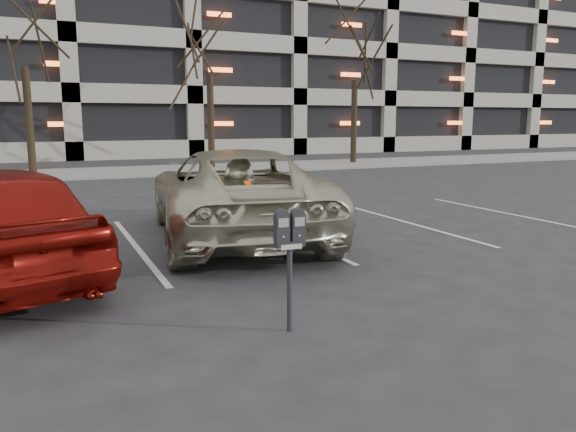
{
  "coord_description": "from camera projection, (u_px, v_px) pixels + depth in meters",
  "views": [
    {
      "loc": [
        -2.85,
        -7.28,
        2.16
      ],
      "look_at": [
        -0.09,
        -1.12,
        0.99
      ],
      "focal_mm": 35.0,
      "sensor_mm": 36.0,
      "label": 1
    }
  ],
  "objects": [
    {
      "name": "sidewalk",
      "position": [
        115.0,
        172.0,
        22.44
      ],
      "size": [
        80.0,
        4.0,
        0.12
      ],
      "primitive_type": "cube",
      "color": "gray",
      "rests_on": "ground"
    },
    {
      "name": "suv_silver",
      "position": [
        235.0,
        193.0,
        10.26
      ],
      "size": [
        3.59,
        6.22,
        1.64
      ],
      "rotation": [
        0.0,
        0.0,
        2.99
      ],
      "color": "beige",
      "rests_on": "ground"
    },
    {
      "name": "stall_lines",
      "position": [
        136.0,
        247.0,
        9.56
      ],
      "size": [
        16.9,
        5.2,
        0.0
      ],
      "color": "silver",
      "rests_on": "ground"
    },
    {
      "name": "tree_d",
      "position": [
        356.0,
        27.0,
        25.8
      ],
      "size": [
        3.86,
        3.86,
        8.78
      ],
      "color": "black",
      "rests_on": "ground"
    },
    {
      "name": "parking_meter",
      "position": [
        290.0,
        240.0,
        5.63
      ],
      "size": [
        0.33,
        0.15,
        1.25
      ],
      "rotation": [
        0.0,
        0.0,
        -0.07
      ],
      "color": "black",
      "rests_on": "ground"
    },
    {
      "name": "ground",
      "position": [
        262.0,
        271.0,
        8.06
      ],
      "size": [
        140.0,
        140.0,
        0.0
      ],
      "primitive_type": "plane",
      "color": "#28282B",
      "rests_on": "ground"
    },
    {
      "name": "parking_garage",
      "position": [
        244.0,
        22.0,
        41.74
      ],
      "size": [
        52.0,
        20.0,
        19.0
      ],
      "color": "black",
      "rests_on": "ground"
    },
    {
      "name": "tree_c",
      "position": [
        208.0,
        13.0,
        22.96
      ],
      "size": [
        3.91,
        3.91,
        8.9
      ],
      "color": "black",
      "rests_on": "ground"
    }
  ]
}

